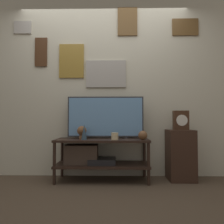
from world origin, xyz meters
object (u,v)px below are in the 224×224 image
object	(u,v)px
decorative_bust	(82,131)
mantel_clock	(181,120)
television	(106,117)
vase_slim_bronze	(84,132)
candle_jar	(115,136)
vase_round_glass	(143,135)

from	to	relation	value
decorative_bust	mantel_clock	size ratio (longest dim) A/B	0.67
decorative_bust	mantel_clock	world-z (taller)	mantel_clock
television	mantel_clock	distance (m)	1.04
television	vase_slim_bronze	size ratio (longest dim) A/B	5.28
vase_slim_bronze	candle_jar	distance (m)	0.40
decorative_bust	mantel_clock	bearing A→B (deg)	1.86
vase_slim_bronze	vase_round_glass	bearing A→B (deg)	0.85
television	candle_jar	xyz separation A→B (m)	(0.13, -0.23, -0.26)
candle_jar	mantel_clock	size ratio (longest dim) A/B	0.36
vase_slim_bronze	decorative_bust	world-z (taller)	vase_slim_bronze
vase_round_glass	television	bearing A→B (deg)	156.33
mantel_clock	television	bearing A→B (deg)	176.35
mantel_clock	candle_jar	bearing A→B (deg)	-169.99
vase_round_glass	mantel_clock	xyz separation A→B (m)	(0.54, 0.15, 0.19)
candle_jar	television	bearing A→B (deg)	120.36
television	mantel_clock	bearing A→B (deg)	-3.65
decorative_bust	vase_round_glass	bearing A→B (deg)	-7.53
television	vase_round_glass	bearing A→B (deg)	-23.67
candle_jar	decorative_bust	bearing A→B (deg)	165.58
candle_jar	mantel_clock	bearing A→B (deg)	10.01
vase_slim_bronze	mantel_clock	distance (m)	1.32
decorative_bust	mantel_clock	distance (m)	1.36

